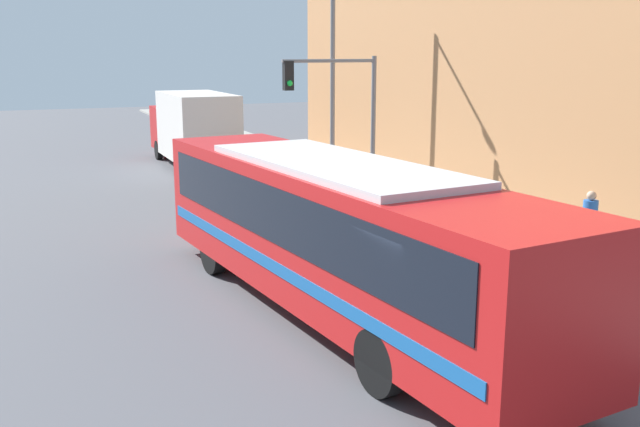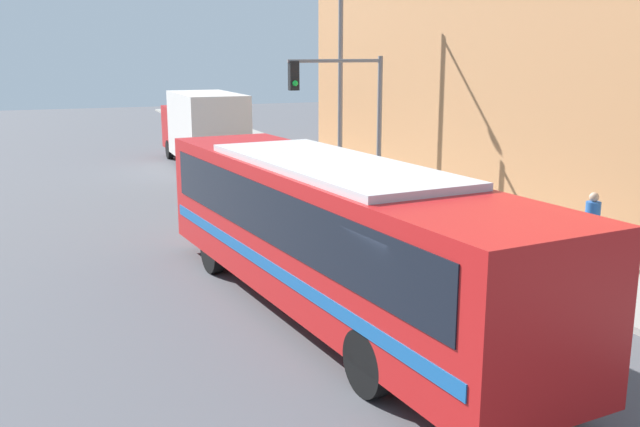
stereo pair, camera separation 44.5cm
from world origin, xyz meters
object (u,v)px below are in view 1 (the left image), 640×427
Objects in this scene: parking_meter at (384,180)px; fire_hydrant at (525,248)px; delivery_truck at (193,127)px; traffic_light_pole at (341,102)px; pedestrian_near_corner at (589,226)px; street_lamp at (325,50)px; city_bus at (334,226)px.

fire_hydrant is at bearing -90.00° from parking_meter.
parking_meter is (0.00, 7.05, 0.46)m from fire_hydrant.
traffic_light_pole is at bearing -76.77° from delivery_truck.
parking_meter is 7.70m from pedestrian_near_corner.
traffic_light_pole is at bearing -105.30° from street_lamp.
fire_hydrant is 12.54m from street_lamp.
parking_meter is at bearing 100.42° from pedestrian_near_corner.
pedestrian_near_corner is at bearing -20.47° from fire_hydrant.
traffic_light_pole reaches higher than pedestrian_near_corner.
traffic_light_pole reaches higher than parking_meter.
pedestrian_near_corner is at bearing -83.16° from street_lamp.
parking_meter is (3.49, -11.52, -0.80)m from delivery_truck.
delivery_truck is 10.84m from traffic_light_pole.
parking_meter is 0.14× the size of street_lamp.
parking_meter is at bearing -73.15° from delivery_truck.
street_lamp reaches higher than parking_meter.
delivery_truck is 12.07m from parking_meter.
traffic_light_pole reaches higher than city_bus.
fire_hydrant is 0.16× the size of traffic_light_pole.
traffic_light_pole reaches higher than delivery_truck.
street_lamp is (3.42, -6.89, 3.31)m from delivery_truck.
parking_meter reaches higher than fire_hydrant.
pedestrian_near_corner is (1.46, -12.20, -4.07)m from street_lamp.
parking_meter is (1.04, -1.09, -2.46)m from traffic_light_pole.
city_bus is 19.62m from delivery_truck.
delivery_truck is at bearing 78.43° from city_bus.
delivery_truck is 19.72m from pedestrian_near_corner.
delivery_truck reaches higher than parking_meter.
fire_hydrant is 8.72m from traffic_light_pole.
fire_hydrant is at bearing -79.36° from delivery_truck.
city_bus is at bearing -112.81° from street_lamp.
pedestrian_near_corner is at bearing -75.66° from delivery_truck.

